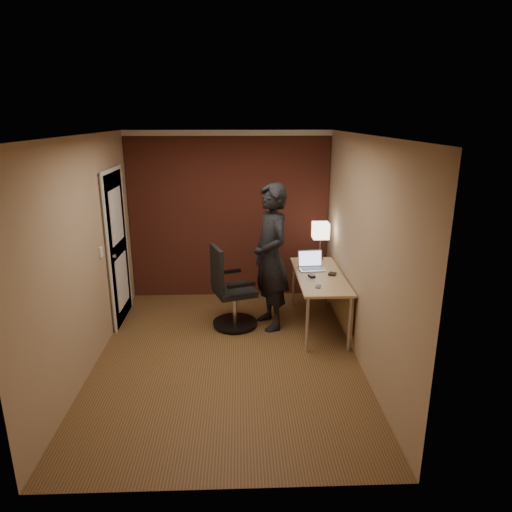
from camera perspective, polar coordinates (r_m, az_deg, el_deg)
name	(u,v)px	position (r m, az deg, el deg)	size (l,w,h in m)	color
room	(209,214)	(6.46, -5.88, 5.22)	(4.00, 4.00, 4.00)	brown
desk	(325,284)	(6.00, 8.60, -3.44)	(0.60, 1.50, 0.73)	tan
desk_lamp	(321,231)	(6.45, 8.08, 3.12)	(0.22, 0.22, 0.54)	silver
laptop	(311,264)	(6.14, 6.88, -0.98)	(0.35, 0.28, 0.23)	silver
mouse	(312,276)	(5.82, 6.97, -2.50)	(0.06, 0.10, 0.03)	black
phone	(318,286)	(5.51, 7.81, -3.80)	(0.06, 0.12, 0.01)	black
wallet	(332,274)	(5.95, 9.51, -2.22)	(0.09, 0.11, 0.02)	black
office_chair	(230,293)	(5.97, -3.32, -4.61)	(0.63, 0.69, 1.09)	black
person	(271,257)	(5.85, 1.86, -0.18)	(0.69, 0.46, 1.90)	black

